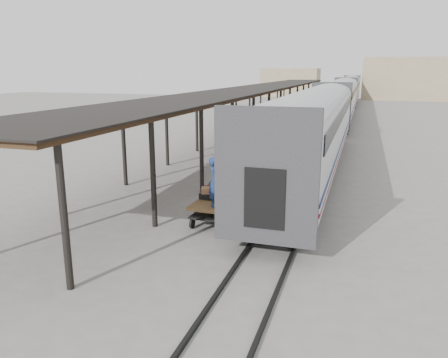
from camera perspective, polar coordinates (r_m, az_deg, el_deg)
ground at (r=17.73m, az=-2.17°, el=-4.51°), size 160.00×160.00×0.00m
train at (r=49.75m, az=14.93°, el=10.19°), size 3.45×76.01×4.01m
canopy at (r=40.87m, az=4.82°, el=11.71°), size 4.90×64.30×4.15m
rails at (r=50.18m, az=14.76°, el=7.21°), size 1.54×150.00×0.12m
building_far at (r=94.18m, az=23.20°, el=11.95°), size 18.00×10.00×8.00m
building_left at (r=99.09m, az=8.70°, el=12.37°), size 12.00×8.00×6.00m
baggage_cart at (r=16.58m, az=-1.26°, el=-3.48°), size 1.36×2.46×0.86m
suitcase_stack at (r=16.77m, az=-1.23°, el=-1.72°), size 1.20×1.07×0.59m
luggage_tug at (r=35.08m, az=4.20°, el=5.81°), size 1.09×1.64×1.38m
porter at (r=15.60m, az=-1.19°, el=-0.36°), size 0.48×0.69×1.80m
pedestrian at (r=33.04m, az=1.90°, el=5.81°), size 1.13×0.64×1.82m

